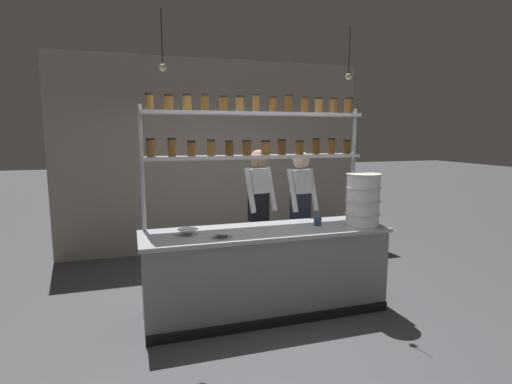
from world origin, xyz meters
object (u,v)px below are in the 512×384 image
prep_bowl_center_front (188,232)px  serving_cup_front (318,221)px  container_stack (363,200)px  prep_bowl_near_left (223,235)px  spice_shelf_unit (257,138)px  chef_left (259,208)px  chef_center (301,208)px

prep_bowl_center_front → serving_cup_front: 1.43m
prep_bowl_center_front → container_stack: bearing=-6.0°
prep_bowl_near_left → serving_cup_front: size_ratio=1.96×
spice_shelf_unit → chef_left: 1.00m
serving_cup_front → chef_left: bearing=118.8°
container_stack → serving_cup_front: bearing=159.1°
chef_left → prep_bowl_center_front: 1.25m
prep_bowl_near_left → chef_center: bearing=36.4°
chef_left → container_stack: size_ratio=2.98×
spice_shelf_unit → prep_bowl_near_left: spice_shelf_unit is taller
prep_bowl_center_front → serving_cup_front: size_ratio=2.08×
container_stack → prep_bowl_center_front: container_stack is taller
chef_left → container_stack: (0.88, -0.96, 0.20)m
prep_bowl_near_left → serving_cup_front: bearing=8.9°
spice_shelf_unit → prep_bowl_near_left: bearing=-135.2°
spice_shelf_unit → chef_center: size_ratio=1.47×
prep_bowl_near_left → serving_cup_front: (1.11, 0.17, 0.02)m
spice_shelf_unit → chef_left: (0.17, 0.45, -0.87)m
chef_center → serving_cup_front: bearing=-103.0°
spice_shelf_unit → serving_cup_front: size_ratio=25.16×
spice_shelf_unit → prep_bowl_center_front: size_ratio=12.11×
chef_center → prep_bowl_near_left: bearing=-147.7°
chef_left → chef_center: bearing=-15.5°
prep_bowl_center_front → serving_cup_front: bearing=-1.1°
spice_shelf_unit → container_stack: (1.05, -0.51, -0.67)m
container_stack → prep_bowl_center_front: 1.90m
prep_bowl_near_left → serving_cup_front: 1.13m
chef_center → container_stack: 0.99m
container_stack → serving_cup_front: size_ratio=5.84×
chef_left → chef_center: chef_left is taller
spice_shelf_unit → prep_bowl_center_front: (-0.83, -0.31, -0.93)m
container_stack → prep_bowl_near_left: bearing=-179.9°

